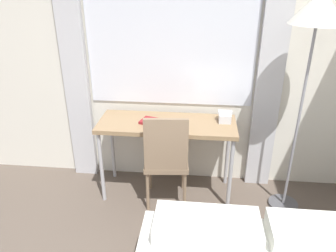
{
  "coord_description": "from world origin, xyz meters",
  "views": [
    {
      "loc": [
        0.35,
        -0.35,
        2.03
      ],
      "look_at": [
        0.11,
        1.99,
        0.92
      ],
      "focal_mm": 35.0,
      "sensor_mm": 36.0,
      "label": 1
    }
  ],
  "objects_px": {
    "standing_lamp": "(317,22)",
    "book": "(156,122)",
    "desk_chair": "(166,157)",
    "telephone": "(225,117)",
    "desk": "(167,129)"
  },
  "relations": [
    {
      "from": "desk",
      "to": "book",
      "type": "height_order",
      "value": "book"
    },
    {
      "from": "desk_chair",
      "to": "standing_lamp",
      "type": "bearing_deg",
      "value": -1.21
    },
    {
      "from": "desk_chair",
      "to": "standing_lamp",
      "type": "height_order",
      "value": "standing_lamp"
    },
    {
      "from": "telephone",
      "to": "book",
      "type": "height_order",
      "value": "telephone"
    },
    {
      "from": "telephone",
      "to": "standing_lamp",
      "type": "bearing_deg",
      "value": -18.41
    },
    {
      "from": "standing_lamp",
      "to": "book",
      "type": "xyz_separation_m",
      "value": [
        -1.23,
        0.08,
        -0.91
      ]
    },
    {
      "from": "book",
      "to": "standing_lamp",
      "type": "bearing_deg",
      "value": -3.83
    },
    {
      "from": "standing_lamp",
      "to": "telephone",
      "type": "distance_m",
      "value": 1.08
    },
    {
      "from": "telephone",
      "to": "book",
      "type": "relative_size",
      "value": 0.49
    },
    {
      "from": "desk",
      "to": "telephone",
      "type": "height_order",
      "value": "telephone"
    },
    {
      "from": "desk_chair",
      "to": "standing_lamp",
      "type": "xyz_separation_m",
      "value": [
        1.12,
        0.08,
        1.17
      ]
    },
    {
      "from": "standing_lamp",
      "to": "desk_chair",
      "type": "bearing_deg",
      "value": -175.83
    },
    {
      "from": "desk",
      "to": "book",
      "type": "xyz_separation_m",
      "value": [
        -0.1,
        -0.04,
        0.08
      ]
    },
    {
      "from": "standing_lamp",
      "to": "book",
      "type": "distance_m",
      "value": 1.53
    },
    {
      "from": "standing_lamp",
      "to": "book",
      "type": "height_order",
      "value": "standing_lamp"
    }
  ]
}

